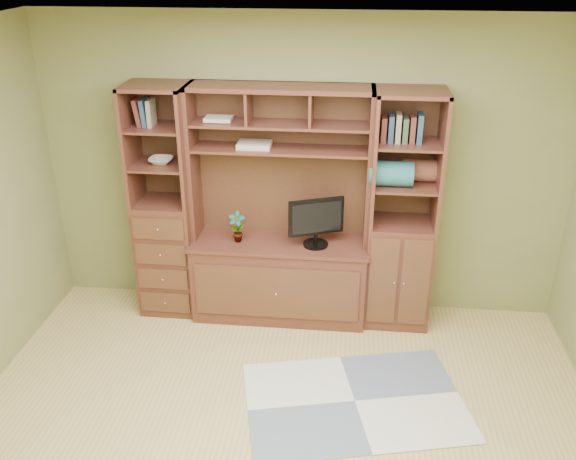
# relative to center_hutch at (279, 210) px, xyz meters

# --- Properties ---
(room) EXTENTS (4.60, 4.10, 2.64)m
(room) POSITION_rel_center_hutch_xyz_m (0.17, -1.73, 0.28)
(room) COLOR tan
(room) RESTS_ON ground
(center_hutch) EXTENTS (1.54, 0.53, 2.05)m
(center_hutch) POSITION_rel_center_hutch_xyz_m (0.00, 0.00, 0.00)
(center_hutch) COLOR #54291D
(center_hutch) RESTS_ON ground
(left_tower) EXTENTS (0.50, 0.45, 2.05)m
(left_tower) POSITION_rel_center_hutch_xyz_m (-1.00, 0.04, 0.00)
(left_tower) COLOR #54291D
(left_tower) RESTS_ON ground
(right_tower) EXTENTS (0.55, 0.45, 2.05)m
(right_tower) POSITION_rel_center_hutch_xyz_m (1.02, 0.04, 0.00)
(right_tower) COLOR #54291D
(right_tower) RESTS_ON ground
(rug) EXTENTS (1.78, 1.39, 0.01)m
(rug) POSITION_rel_center_hutch_xyz_m (0.69, -1.12, -1.02)
(rug) COLOR #A5AAAB
(rug) RESTS_ON ground
(monitor) EXTENTS (0.52, 0.37, 0.58)m
(monitor) POSITION_rel_center_hutch_xyz_m (0.31, -0.03, -0.00)
(monitor) COLOR black
(monitor) RESTS_ON center_hutch
(orchid) EXTENTS (0.14, 0.10, 0.27)m
(orchid) POSITION_rel_center_hutch_xyz_m (-0.36, -0.03, -0.16)
(orchid) COLOR #B6683D
(orchid) RESTS_ON center_hutch
(magazines) EXTENTS (0.27, 0.20, 0.04)m
(magazines) POSITION_rel_center_hutch_xyz_m (-0.21, 0.09, 0.54)
(magazines) COLOR beige
(magazines) RESTS_ON center_hutch
(bowl) EXTENTS (0.20, 0.20, 0.05)m
(bowl) POSITION_rel_center_hutch_xyz_m (-1.00, 0.04, 0.39)
(bowl) COLOR beige
(bowl) RESTS_ON left_tower
(blanket_teal) EXTENTS (0.35, 0.20, 0.20)m
(blanket_teal) POSITION_rel_center_hutch_xyz_m (0.90, -0.01, 0.37)
(blanket_teal) COLOR #2B6A71
(blanket_teal) RESTS_ON right_tower
(blanket_red) EXTENTS (0.33, 0.18, 0.18)m
(blanket_red) POSITION_rel_center_hutch_xyz_m (1.16, 0.12, 0.36)
(blanket_red) COLOR brown
(blanket_red) RESTS_ON right_tower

